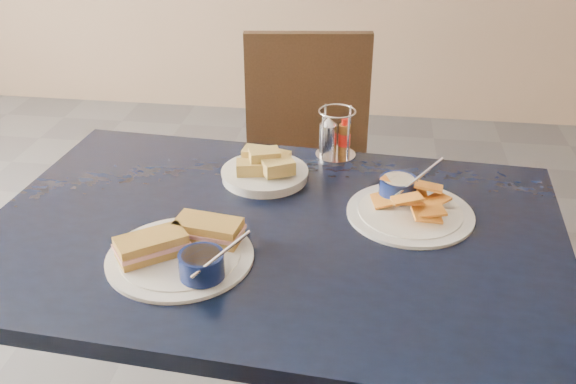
# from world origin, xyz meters

# --- Properties ---
(dining_table) EXTENTS (1.34, 0.94, 0.75)m
(dining_table) POSITION_xyz_m (0.19, -0.07, 0.69)
(dining_table) COLOR black
(dining_table) RESTS_ON ground
(chair_far) EXTENTS (0.49, 0.48, 0.94)m
(chair_far) POSITION_xyz_m (0.18, 0.78, 0.54)
(chair_far) COLOR black
(chair_far) RESTS_ON ground
(sandwich_plate) EXTENTS (0.32, 0.30, 0.12)m
(sandwich_plate) POSITION_xyz_m (0.03, -0.22, 0.77)
(sandwich_plate) COLOR white
(sandwich_plate) RESTS_ON dining_table
(plantain_plate) EXTENTS (0.29, 0.29, 0.12)m
(plantain_plate) POSITION_xyz_m (0.48, 0.05, 0.77)
(plantain_plate) COLOR white
(plantain_plate) RESTS_ON dining_table
(bread_basket) EXTENTS (0.22, 0.22, 0.08)m
(bread_basket) POSITION_xyz_m (0.13, 0.16, 0.78)
(bread_basket) COLOR white
(bread_basket) RESTS_ON dining_table
(condiment_caddy) EXTENTS (0.11, 0.11, 0.14)m
(condiment_caddy) POSITION_xyz_m (0.29, 0.32, 0.81)
(condiment_caddy) COLOR silver
(condiment_caddy) RESTS_ON dining_table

